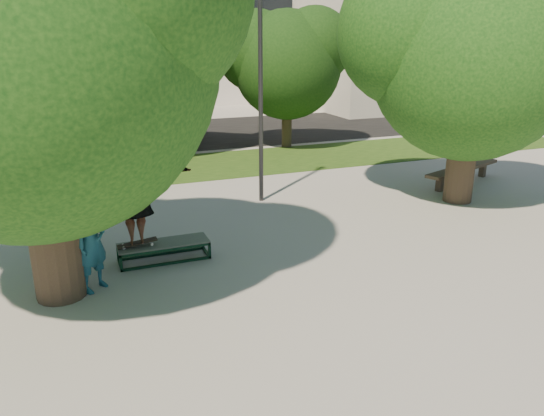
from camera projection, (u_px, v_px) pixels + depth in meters
name	position (u px, v px, depth m)	size (l,w,h in m)	color
ground	(304.00, 280.00, 9.85)	(120.00, 120.00, 0.00)	#9A978D
grass_strip	(217.00, 165.00, 18.60)	(30.00, 4.00, 0.02)	#1F4012
asphalt_strip	(157.00, 136.00, 24.01)	(40.00, 8.00, 0.01)	black
tree_left	(20.00, 30.00, 7.96)	(6.96, 5.95, 7.12)	#38281E
tree_right	(469.00, 46.00, 13.36)	(6.24, 5.33, 6.51)	#38281E
bg_tree_mid	(138.00, 45.00, 18.92)	(5.76, 4.92, 6.24)	#38281E
bg_tree_right	(285.00, 58.00, 20.54)	(5.04, 4.31, 5.43)	#38281E
lamppost	(261.00, 84.00, 13.64)	(0.25, 0.15, 6.11)	#2D2D30
side_building	(416.00, 41.00, 34.32)	(15.00, 10.00, 8.00)	beige
grind_box	(164.00, 251.00, 10.71)	(1.80, 0.60, 0.38)	#10301F
skater_rig	(133.00, 198.00, 10.17)	(2.29, 0.79, 1.90)	white
bystander	(91.00, 241.00, 9.24)	(0.67, 0.44, 1.84)	navy
bench	(463.00, 169.00, 16.15)	(3.39, 1.62, 0.53)	brown
car_silver_a	(24.00, 139.00, 19.83)	(1.52, 3.77, 1.28)	#ABABAF
car_dark	(144.00, 124.00, 22.08)	(1.75, 5.02, 1.65)	black
car_grey	(152.00, 130.00, 21.51)	(2.18, 4.72, 1.31)	#4F4F53
car_silver_b	(165.00, 118.00, 24.41)	(1.99, 4.91, 1.42)	silver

